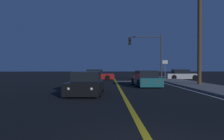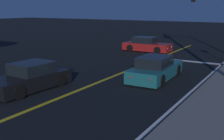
# 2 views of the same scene
# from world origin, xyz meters

# --- Properties ---
(lane_line_center) EXTENTS (0.20, 37.18, 0.01)m
(lane_line_center) POSITION_xyz_m (0.00, 10.94, 0.01)
(lane_line_center) COLOR gold
(lane_line_center) RESTS_ON ground
(lane_line_edge_right) EXTENTS (0.16, 37.18, 0.01)m
(lane_line_edge_right) POSITION_xyz_m (4.87, 10.94, 0.01)
(lane_line_edge_right) COLOR white
(lane_line_edge_right) RESTS_ON ground
(stop_bar) EXTENTS (5.12, 0.50, 0.01)m
(stop_bar) POSITION_xyz_m (2.56, 20.37, 0.01)
(stop_bar) COLOR white
(stop_bar) RESTS_ON ground
(car_far_approaching_teal) EXTENTS (2.03, 4.70, 1.34)m
(car_far_approaching_teal) POSITION_xyz_m (2.37, 14.06, 0.58)
(car_far_approaching_teal) COLOR #195960
(car_far_approaching_teal) RESTS_ON ground
(car_mid_block_black) EXTENTS (2.11, 4.31, 1.34)m
(car_mid_block_black) POSITION_xyz_m (-2.19, 8.84, 0.58)
(car_mid_block_black) COLOR black
(car_mid_block_black) RESTS_ON ground
(car_following_oncoming_red) EXTENTS (4.45, 1.86, 1.34)m
(car_following_oncoming_red) POSITION_xyz_m (-2.36, 23.18, 0.58)
(car_following_oncoming_red) COLOR maroon
(car_following_oncoming_red) RESTS_ON ground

